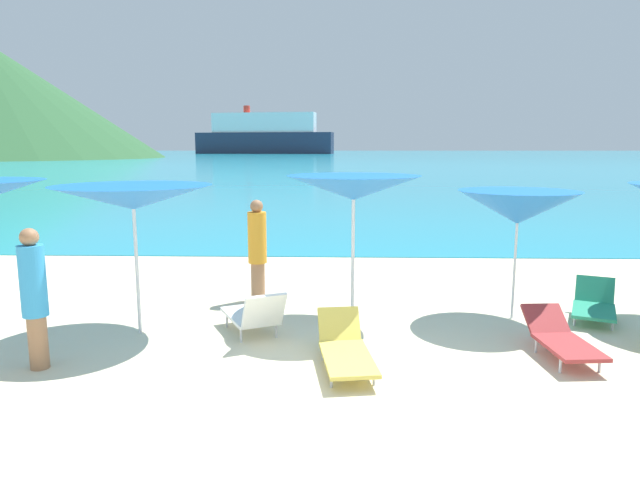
# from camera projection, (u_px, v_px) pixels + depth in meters

# --- Properties ---
(ground_plane) EXTENTS (50.00, 100.00, 0.30)m
(ground_plane) POSITION_uv_depth(u_px,v_px,m) (341.00, 250.00, 16.16)
(ground_plane) COLOR beige
(ocean_water) EXTENTS (650.00, 440.00, 0.02)m
(ocean_water) POSITION_uv_depth(u_px,v_px,m) (338.00, 154.00, 231.16)
(ocean_water) COLOR teal
(ocean_water) RESTS_ON ground_plane
(umbrella_1) EXTENTS (2.35, 2.35, 2.24)m
(umbrella_1) POSITION_uv_depth(u_px,v_px,m) (133.00, 198.00, 8.13)
(umbrella_1) COLOR silver
(umbrella_1) RESTS_ON ground_plane
(umbrella_2) EXTENTS (2.28, 2.28, 2.35)m
(umbrella_2) POSITION_uv_depth(u_px,v_px,m) (354.00, 188.00, 8.71)
(umbrella_2) COLOR silver
(umbrella_2) RESTS_ON ground_plane
(umbrella_3) EXTENTS (1.95, 1.95, 2.10)m
(umbrella_3) POSITION_uv_depth(u_px,v_px,m) (518.00, 208.00, 8.90)
(umbrella_3) COLOR silver
(umbrella_3) RESTS_ON ground_plane
(lounge_chair_0) EXTENTS (1.06, 1.38, 0.62)m
(lounge_chair_0) POSITION_uv_depth(u_px,v_px,m) (594.00, 304.00, 9.09)
(lounge_chair_0) COLOR #268C66
(lounge_chair_0) RESTS_ON ground_plane
(lounge_chair_1) EXTENTS (0.69, 1.48, 0.55)m
(lounge_chair_1) POSITION_uv_depth(u_px,v_px,m) (561.00, 337.00, 7.46)
(lounge_chair_1) COLOR #A53333
(lounge_chair_1) RESTS_ON ground_plane
(lounge_chair_2) EXTENTS (1.17, 1.52, 0.78)m
(lounge_chair_2) POSITION_uv_depth(u_px,v_px,m) (254.00, 314.00, 8.30)
(lounge_chair_2) COLOR white
(lounge_chair_2) RESTS_ON ground_plane
(lounge_chair_3) EXTENTS (0.79, 1.59, 0.60)m
(lounge_chair_3) POSITION_uv_depth(u_px,v_px,m) (345.00, 349.00, 7.12)
(lounge_chair_3) COLOR #D8BF4C
(lounge_chair_3) RESTS_ON ground_plane
(beachgoer_1) EXTENTS (0.31, 0.31, 1.81)m
(beachgoer_1) POSITION_uv_depth(u_px,v_px,m) (34.00, 295.00, 6.97)
(beachgoer_1) COLOR #A3704C
(beachgoer_1) RESTS_ON ground_plane
(beachgoer_2) EXTENTS (0.34, 0.34, 1.86)m
(beachgoer_2) POSITION_uv_depth(u_px,v_px,m) (257.00, 248.00, 10.10)
(beachgoer_2) COLOR #A3704C
(beachgoer_2) RESTS_ON ground_plane
(cruise_ship) EXTENTS (59.38, 16.71, 20.06)m
(cruise_ship) POSITION_uv_depth(u_px,v_px,m) (264.00, 136.00, 236.32)
(cruise_ship) COLOR #262D47
(cruise_ship) RESTS_ON ocean_water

